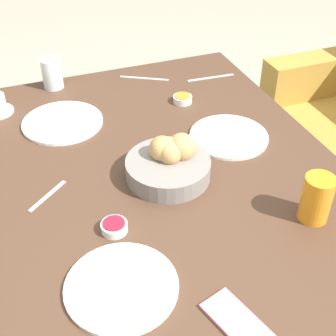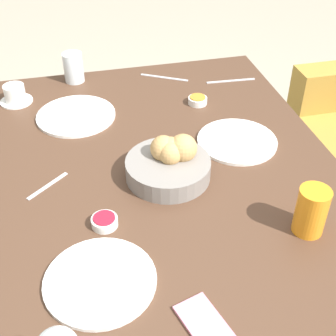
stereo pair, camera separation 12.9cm
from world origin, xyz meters
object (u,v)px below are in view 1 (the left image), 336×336
object	(u,v)px
juice_glass	(316,198)
jam_bowl_berry	(114,227)
water_tumbler	(52,73)
spoon_coffee	(48,196)
plate_near_left	(63,122)
cell_phone	(237,322)
plate_far_center	(229,136)
fork_silver	(211,78)
knife_silver	(144,78)
plate_near_right	(121,287)
bread_basket	(169,162)
jam_bowl_honey	(183,99)

from	to	relation	value
juice_glass	jam_bowl_berry	world-z (taller)	juice_glass
water_tumbler	spoon_coffee	size ratio (longest dim) A/B	0.96
plate_near_left	cell_phone	xyz separation A→B (m)	(0.87, 0.19, -0.00)
plate_far_center	water_tumbler	world-z (taller)	water_tumbler
cell_phone	water_tumbler	bearing A→B (deg)	-171.42
plate_far_center	jam_bowl_berry	size ratio (longest dim) A/B	3.73
water_tumbler	cell_phone	world-z (taller)	water_tumbler
plate_far_center	spoon_coffee	size ratio (longest dim) A/B	2.14
cell_phone	fork_silver	bearing A→B (deg)	157.95
knife_silver	jam_bowl_berry	bearing A→B (deg)	-23.64
plate_near_right	juice_glass	world-z (taller)	juice_glass
plate_near_right	cell_phone	bearing A→B (deg)	49.57
plate_near_left	water_tumbler	bearing A→B (deg)	176.16
bread_basket	jam_bowl_honey	world-z (taller)	bread_basket
knife_silver	cell_phone	size ratio (longest dim) A/B	1.01
juice_glass	knife_silver	world-z (taller)	juice_glass
jam_bowl_berry	knife_silver	xyz separation A→B (m)	(-0.74, 0.32, -0.01)
plate_far_center	juice_glass	bearing A→B (deg)	5.21
fork_silver	juice_glass	bearing A→B (deg)	-5.99
spoon_coffee	knife_silver	bearing A→B (deg)	140.43
juice_glass	spoon_coffee	xyz separation A→B (m)	(-0.32, -0.61, -0.06)
plate_near_right	fork_silver	world-z (taller)	plate_near_right
fork_silver	spoon_coffee	bearing A→B (deg)	-56.11
water_tumbler	jam_bowl_berry	xyz separation A→B (m)	(0.79, 0.01, -0.04)
jam_bowl_berry	jam_bowl_honey	distance (m)	0.65
plate_near_left	water_tumbler	distance (m)	0.27
jam_bowl_berry	knife_silver	bearing A→B (deg)	156.36
spoon_coffee	plate_near_left	bearing A→B (deg)	163.00
plate_near_left	jam_bowl_berry	size ratio (longest dim) A/B	3.97
knife_silver	water_tumbler	bearing A→B (deg)	-99.32
jam_bowl_honey	fork_silver	distance (m)	0.22
juice_glass	cell_phone	world-z (taller)	juice_glass
jam_bowl_honey	spoon_coffee	size ratio (longest dim) A/B	0.58
plate_far_center	spoon_coffee	xyz separation A→B (m)	(0.08, -0.58, -0.00)
plate_far_center	fork_silver	bearing A→B (deg)	163.09
knife_silver	fork_silver	bearing A→B (deg)	70.38
juice_glass	water_tumbler	world-z (taller)	juice_glass
plate_near_right	cell_phone	world-z (taller)	plate_near_right
plate_near_left	plate_near_right	distance (m)	0.70
plate_near_left	spoon_coffee	bearing A→B (deg)	-17.00
spoon_coffee	jam_bowl_berry	bearing A→B (deg)	35.48
spoon_coffee	plate_far_center	bearing A→B (deg)	97.69
plate_near_right	spoon_coffee	bearing A→B (deg)	-164.40
water_tumbler	knife_silver	bearing A→B (deg)	80.68
plate_near_right	spoon_coffee	distance (m)	0.37
bread_basket	plate_far_center	xyz separation A→B (m)	(-0.11, 0.24, -0.04)
plate_near_left	jam_bowl_honey	bearing A→B (deg)	88.67
water_tumbler	jam_bowl_honey	distance (m)	0.49
spoon_coffee	cell_phone	bearing A→B (deg)	29.27
plate_near_left	cell_phone	size ratio (longest dim) A/B	1.59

